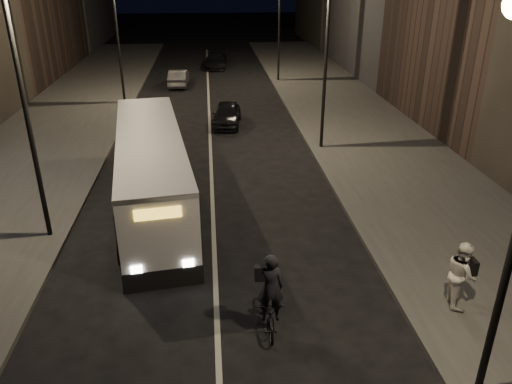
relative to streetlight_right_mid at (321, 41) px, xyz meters
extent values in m
plane|color=black|center=(-5.33, -12.00, -5.36)|extent=(180.00, 180.00, 0.00)
cube|color=#353533|center=(3.17, 2.00, -5.28)|extent=(7.00, 70.00, 0.16)
cube|color=#353533|center=(-13.83, 2.00, -5.28)|extent=(7.00, 70.00, 0.16)
cylinder|color=black|center=(0.27, 0.00, -1.20)|extent=(0.16, 0.16, 8.00)
cylinder|color=black|center=(0.27, 16.00, -1.20)|extent=(0.16, 0.16, 8.00)
cylinder|color=black|center=(-10.93, -8.00, -1.20)|extent=(0.16, 0.16, 8.00)
cylinder|color=black|center=(-10.93, 10.00, -1.20)|extent=(0.16, 0.16, 8.00)
cube|color=silver|center=(-7.56, -5.92, -3.90)|extent=(3.74, 11.17, 2.92)
cube|color=black|center=(-7.56, -5.92, -3.49)|extent=(3.76, 10.82, 1.05)
cube|color=silver|center=(-7.56, -5.92, -2.48)|extent=(3.76, 11.17, 0.16)
cube|color=gold|center=(-6.82, -11.35, -2.90)|extent=(1.28, 0.28, 0.32)
cylinder|color=black|center=(-8.17, -9.87, -4.90)|extent=(0.44, 0.95, 0.91)
cylinder|color=black|center=(-5.91, -9.56, -4.90)|extent=(0.44, 0.95, 0.91)
cylinder|color=black|center=(-9.16, -2.63, -4.90)|extent=(0.44, 0.95, 0.91)
cylinder|color=black|center=(-6.89, -2.32, -4.90)|extent=(0.44, 0.95, 0.91)
imported|color=black|center=(-3.99, -13.25, -4.84)|extent=(0.70, 1.99, 1.04)
imported|color=black|center=(-3.99, -13.45, -4.02)|extent=(0.70, 0.46, 1.90)
imported|color=beige|center=(1.20, -13.00, -4.26)|extent=(0.87, 1.03, 1.89)
imported|color=black|center=(-4.32, 4.68, -4.71)|extent=(1.99, 3.99, 1.30)
imported|color=#3C3B3E|center=(-7.55, 15.25, -4.72)|extent=(1.52, 3.93, 1.28)
imported|color=black|center=(-4.53, 22.49, -4.69)|extent=(2.25, 4.77, 1.34)
camera|label=1|loc=(-5.31, -23.57, 3.26)|focal=35.00mm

